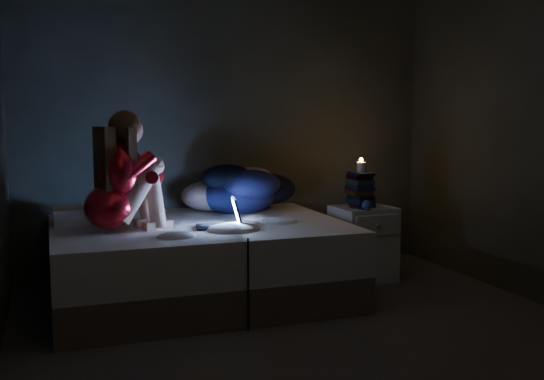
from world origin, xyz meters
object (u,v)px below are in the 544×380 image
phone (358,207)px  woman (108,172)px  laptop (218,212)px  bed (199,261)px  nightstand (363,243)px  candle (361,169)px

phone → woman: bearing=173.2°
laptop → phone: laptop is taller
bed → laptop: bearing=-72.4°
nightstand → phone: 0.32m
bed → woman: woman is taller
bed → laptop: laptop is taller
laptop → candle: size_ratio=3.90×
phone → laptop: bearing=179.7°
bed → phone: phone is taller
bed → phone: bearing=1.6°
woman → phone: 2.01m
woman → laptop: (0.73, -0.06, -0.30)m
nightstand → phone: bearing=-151.6°
woman → laptop: woman is taller
woman → candle: size_ratio=10.22×
bed → woman: bearing=-163.9°
laptop → candle: 1.38m
woman → candle: woman is taller
woman → candle: bearing=-8.2°
candle → phone: 0.32m
woman → laptop: 0.79m
bed → nightstand: nightstand is taller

